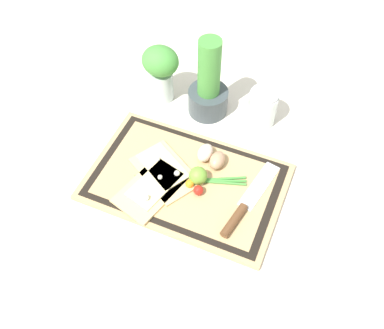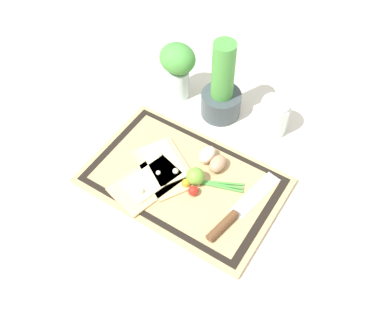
% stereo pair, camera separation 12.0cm
% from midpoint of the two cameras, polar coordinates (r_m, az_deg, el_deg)
% --- Properties ---
extents(ground_plane, '(6.00, 6.00, 0.00)m').
position_cam_midpoint_polar(ground_plane, '(1.21, 1.79, -2.48)').
color(ground_plane, silver).
extents(cutting_board, '(0.52, 0.33, 0.02)m').
position_cam_midpoint_polar(cutting_board, '(1.20, 1.80, -2.25)').
color(cutting_board, tan).
rests_on(cutting_board, ground_plane).
extents(pizza_slice_near, '(0.16, 0.21, 0.02)m').
position_cam_midpoint_polar(pizza_slice_near, '(1.18, -2.68, -2.45)').
color(pizza_slice_near, '#DBBC7F').
rests_on(pizza_slice_near, cutting_board).
extents(pizza_slice_far, '(0.22, 0.20, 0.02)m').
position_cam_midpoint_polar(pizza_slice_far, '(1.21, -0.60, -0.35)').
color(pizza_slice_far, '#DBBC7F').
rests_on(pizza_slice_far, cutting_board).
extents(knife, '(0.08, 0.27, 0.02)m').
position_cam_midpoint_polar(knife, '(1.14, 8.20, -6.76)').
color(knife, silver).
rests_on(knife, cutting_board).
extents(egg_brown, '(0.04, 0.06, 0.04)m').
position_cam_midpoint_polar(egg_brown, '(1.21, 6.13, -0.09)').
color(egg_brown, tan).
rests_on(egg_brown, cutting_board).
extents(egg_pink, '(0.04, 0.06, 0.04)m').
position_cam_midpoint_polar(egg_pink, '(1.22, 4.78, 1.07)').
color(egg_pink, beige).
rests_on(egg_pink, cutting_board).
extents(lime, '(0.05, 0.05, 0.05)m').
position_cam_midpoint_polar(lime, '(1.17, 3.36, -1.70)').
color(lime, '#70A838').
rests_on(lime, cutting_board).
extents(cherry_tomato_red, '(0.03, 0.03, 0.03)m').
position_cam_midpoint_polar(cherry_tomato_red, '(1.16, 3.11, -3.56)').
color(cherry_tomato_red, red).
rests_on(cherry_tomato_red, cutting_board).
extents(cherry_tomato_yellow, '(0.02, 0.02, 0.02)m').
position_cam_midpoint_polar(cherry_tomato_yellow, '(1.17, 2.18, -2.58)').
color(cherry_tomato_yellow, orange).
rests_on(cherry_tomato_yellow, cutting_board).
extents(scallion_bunch, '(0.29, 0.14, 0.01)m').
position_cam_midpoint_polar(scallion_bunch, '(1.19, 2.30, -2.18)').
color(scallion_bunch, '#47933D').
rests_on(scallion_bunch, cutting_board).
extents(herb_pot, '(0.12, 0.12, 0.26)m').
position_cam_midpoint_polar(herb_pot, '(1.32, 6.44, 9.08)').
color(herb_pot, '#3D474C').
rests_on(herb_pot, ground_plane).
extents(sauce_jar, '(0.09, 0.09, 0.11)m').
position_cam_midpoint_polar(sauce_jar, '(1.32, 12.86, 5.59)').
color(sauce_jar, silver).
rests_on(sauce_jar, ground_plane).
extents(herb_glass, '(0.11, 0.10, 0.19)m').
position_cam_midpoint_polar(herb_glass, '(1.35, 0.77, 12.17)').
color(herb_glass, silver).
rests_on(herb_glass, ground_plane).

